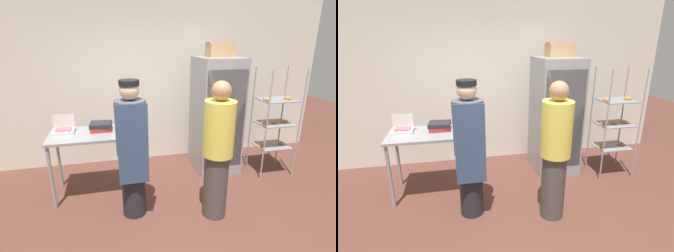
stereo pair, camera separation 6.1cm
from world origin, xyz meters
The scene contains 11 objects.
ground_plane centered at (0.00, 0.00, 0.00)m, with size 14.00×14.00×0.00m, color brown.
back_wall centered at (0.00, 2.21, 1.40)m, with size 6.40×0.12×2.80m, color silver.
refrigerator centered at (0.94, 1.49, 0.93)m, with size 0.68×0.77×1.86m.
baking_rack centered at (1.80, 1.16, 0.86)m, with size 0.59×0.47×1.73m.
prep_counter centered at (-1.00, 1.14, 0.80)m, with size 1.15×0.65×0.91m.
donut_box centered at (-1.38, 1.20, 0.96)m, with size 0.28×0.20×0.24m.
blender_pitcher centered at (-0.59, 1.33, 1.02)m, with size 0.13×0.13×0.25m.
binder_stack centered at (-0.89, 1.23, 0.97)m, with size 0.31×0.28×0.11m.
cardboard_storage_box centered at (0.98, 1.57, 1.97)m, with size 0.41×0.27×0.22m.
person_baker centered at (-0.53, 0.53, 0.89)m, with size 0.36×0.38×1.70m.
person_customer centered at (0.45, 0.28, 0.87)m, with size 0.36×0.36×1.70m.
Camera 1 is at (-0.75, -2.35, 2.13)m, focal length 28.00 mm.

